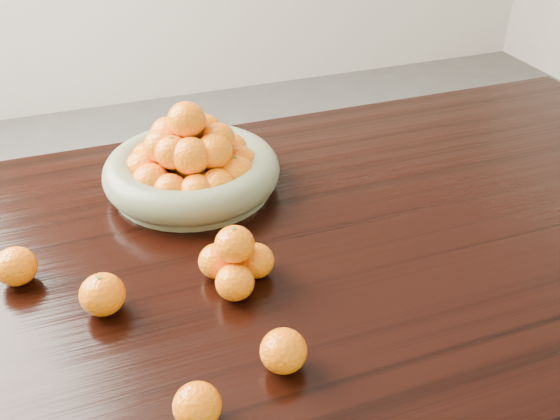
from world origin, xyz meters
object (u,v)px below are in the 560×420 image
object	(u,v)px
dining_table	(293,274)
orange_pyramid	(236,262)
fruit_bowl	(192,165)
loose_orange_0	(103,294)

from	to	relation	value
dining_table	orange_pyramid	bearing A→B (deg)	-147.21
fruit_bowl	orange_pyramid	bearing A→B (deg)	-90.63
orange_pyramid	loose_orange_0	distance (m)	0.22
dining_table	loose_orange_0	world-z (taller)	loose_orange_0
dining_table	loose_orange_0	bearing A→B (deg)	-166.43
dining_table	fruit_bowl	xyz separation A→B (m)	(-0.13, 0.24, 0.14)
dining_table	fruit_bowl	world-z (taller)	fruit_bowl
orange_pyramid	loose_orange_0	xyz separation A→B (m)	(-0.22, 0.00, -0.01)
dining_table	loose_orange_0	size ratio (longest dim) A/B	27.53
fruit_bowl	loose_orange_0	xyz separation A→B (m)	(-0.22, -0.32, -0.02)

